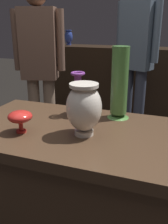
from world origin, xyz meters
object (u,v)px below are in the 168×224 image
(vase_tall_behind, at_px, (78,101))
(vase_left_accent, at_px, (20,117))
(vase_centerpiece, at_px, (84,107))
(shelf_vase_far_left, at_px, (69,37))
(vase_right_accent, at_px, (119,85))
(visitor_center_back, at_px, (136,52))
(visitor_near_left, at_px, (40,62))

(vase_tall_behind, distance_m, vase_left_accent, 0.35)
(vase_centerpiece, height_order, shelf_vase_far_left, shelf_vase_far_left)
(vase_right_accent, bearing_deg, visitor_center_back, 95.49)
(visitor_center_back, bearing_deg, visitor_near_left, 55.03)
(vase_tall_behind, xyz_separation_m, shelf_vase_far_left, (-0.94, 2.05, 0.22))
(vase_left_accent, height_order, visitor_center_back, visitor_center_back)
(vase_right_accent, height_order, visitor_near_left, visitor_near_left)
(vase_centerpiece, distance_m, vase_right_accent, 0.29)
(vase_centerpiece, xyz_separation_m, visitor_center_back, (-0.03, 1.60, 0.07))
(vase_right_accent, bearing_deg, visitor_near_left, 139.05)
(vase_tall_behind, xyz_separation_m, vase_left_accent, (-0.16, -0.31, -0.00))
(vase_tall_behind, height_order, visitor_near_left, visitor_near_left)
(visitor_center_back, bearing_deg, shelf_vase_far_left, -12.69)
(visitor_near_left, distance_m, visitor_center_back, 0.96)
(vase_centerpiece, relative_size, vase_tall_behind, 1.00)
(visitor_center_back, bearing_deg, vase_right_accent, 116.50)
(vase_tall_behind, bearing_deg, visitor_near_left, 130.18)
(vase_centerpiece, relative_size, vase_left_accent, 2.11)
(shelf_vase_far_left, distance_m, visitor_center_back, 1.23)
(shelf_vase_far_left, bearing_deg, visitor_center_back, -33.70)
(vase_centerpiece, height_order, vase_left_accent, vase_centerpiece)
(vase_tall_behind, distance_m, visitor_center_back, 1.38)
(vase_tall_behind, height_order, visitor_center_back, visitor_center_back)
(vase_left_accent, bearing_deg, visitor_near_left, 115.33)
(vase_centerpiece, distance_m, shelf_vase_far_left, 2.52)
(vase_right_accent, height_order, shelf_vase_far_left, shelf_vase_far_left)
(vase_tall_behind, bearing_deg, vase_left_accent, -117.50)
(vase_right_accent, bearing_deg, vase_left_accent, -137.41)
(vase_centerpiece, relative_size, visitor_center_back, 0.14)
(vase_centerpiece, height_order, vase_tall_behind, same)
(vase_left_accent, xyz_separation_m, visitor_near_left, (-0.54, 1.15, 0.06))
(vase_centerpiece, bearing_deg, visitor_near_left, 127.65)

